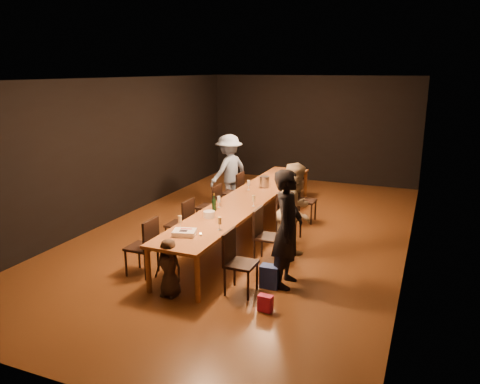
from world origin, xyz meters
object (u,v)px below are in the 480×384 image
at_px(chair_right_2, 289,216).
at_px(child, 169,268).
at_px(ice_bucket, 265,182).
at_px(chair_right_1, 268,236).
at_px(man_blue, 229,170).
at_px(chair_left_2, 209,206).
at_px(chair_left_1, 179,224).
at_px(birthday_cake, 184,233).
at_px(chair_right_3, 306,200).
at_px(chair_left_0, 141,246).
at_px(champagne_bottle, 214,202).
at_px(woman_birthday, 288,229).
at_px(chair_left_3, 232,192).
at_px(woman_tan, 296,212).
at_px(chair_right_0, 241,263).
at_px(table, 248,199).
at_px(plate_stack, 209,214).

xyz_separation_m(chair_right_2, child, (-0.92, -2.87, -0.04)).
relative_size(child, ice_bucket, 3.81).
relative_size(chair_right_1, man_blue, 0.55).
height_order(chair_left_2, man_blue, man_blue).
bearing_deg(chair_left_1, chair_left_2, 0.00).
bearing_deg(chair_left_1, birthday_cake, -146.82).
height_order(chair_right_2, child, chair_right_2).
bearing_deg(chair_right_2, chair_right_1, -0.00).
distance_m(chair_right_3, chair_left_0, 3.98).
height_order(champagne_bottle, ice_bucket, champagne_bottle).
distance_m(birthday_cake, champagne_bottle, 1.33).
bearing_deg(champagne_bottle, woman_birthday, -27.48).
bearing_deg(chair_left_3, ice_bucket, -108.71).
bearing_deg(woman_tan, chair_right_2, 32.07).
bearing_deg(chair_right_0, child, -62.67).
distance_m(chair_left_2, child, 2.98).
bearing_deg(man_blue, chair_right_3, 97.11).
distance_m(table, chair_right_2, 0.88).
xyz_separation_m(birthday_cake, plate_stack, (-0.04, 0.92, 0.02)).
xyz_separation_m(chair_right_3, chair_left_1, (-1.70, -2.40, 0.00)).
height_order(chair_right_0, child, chair_right_0).
bearing_deg(woman_birthday, chair_left_0, 100.83).
height_order(chair_right_3, chair_left_0, same).
distance_m(chair_left_0, plate_stack, 1.24).
distance_m(plate_stack, champagne_bottle, 0.42).
bearing_deg(chair_right_1, champagne_bottle, -97.73).
distance_m(chair_right_1, woman_birthday, 0.97).
bearing_deg(ice_bucket, chair_left_1, -112.56).
bearing_deg(ice_bucket, chair_right_0, -75.97).
relative_size(table, chair_right_2, 6.45).
height_order(chair_left_1, birthday_cake, chair_left_1).
bearing_deg(child, plate_stack, 93.90).
height_order(chair_right_3, champagne_bottle, champagne_bottle).
xyz_separation_m(chair_left_0, birthday_cake, (0.76, 0.03, 0.32)).
bearing_deg(plate_stack, chair_right_2, 56.12).
bearing_deg(ice_bucket, chair_left_2, -134.04).
height_order(table, chair_right_2, chair_right_2).
distance_m(birthday_cake, plate_stack, 0.92).
relative_size(chair_left_0, chair_left_1, 1.00).
bearing_deg(chair_right_0, chair_right_3, 180.00).
distance_m(chair_left_1, birthday_cake, 1.43).
distance_m(chair_left_1, ice_bucket, 2.31).
xyz_separation_m(woman_birthday, man_blue, (-2.53, 3.58, -0.04)).
height_order(chair_left_3, woman_birthday, woman_birthday).
xyz_separation_m(chair_left_1, ice_bucket, (0.87, 2.10, 0.40)).
height_order(chair_left_2, ice_bucket, ice_bucket).
bearing_deg(birthday_cake, plate_stack, 75.86).
xyz_separation_m(chair_left_3, woman_birthday, (2.23, -3.09, 0.43)).
bearing_deg(plate_stack, chair_left_1, 161.06).
relative_size(table, chair_right_0, 6.45).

